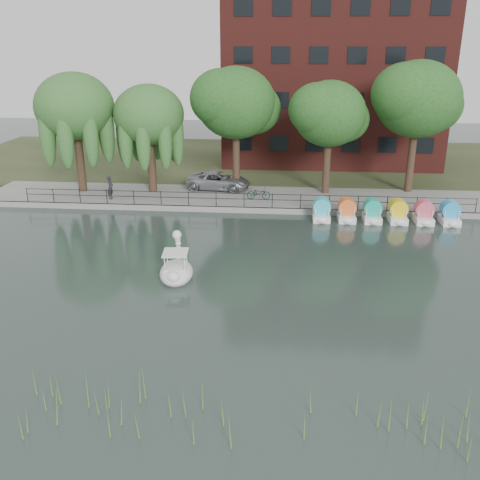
# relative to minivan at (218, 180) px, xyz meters

# --- Properties ---
(ground_plane) EXTENTS (120.00, 120.00, 0.00)m
(ground_plane) POSITION_rel_minivan_xyz_m (2.40, -17.79, -1.20)
(ground_plane) COLOR #3E4E49
(promenade) EXTENTS (40.00, 6.00, 0.40)m
(promenade) POSITION_rel_minivan_xyz_m (2.40, -1.79, -1.00)
(promenade) COLOR gray
(promenade) RESTS_ON ground_plane
(kerb) EXTENTS (40.00, 0.25, 0.40)m
(kerb) POSITION_rel_minivan_xyz_m (2.40, -4.74, -1.00)
(kerb) COLOR gray
(kerb) RESTS_ON ground_plane
(land_strip) EXTENTS (60.00, 22.00, 0.36)m
(land_strip) POSITION_rel_minivan_xyz_m (2.40, 12.21, -1.02)
(land_strip) COLOR #47512D
(land_strip) RESTS_ON ground_plane
(railing) EXTENTS (32.00, 0.05, 1.00)m
(railing) POSITION_rel_minivan_xyz_m (2.40, -4.54, -0.05)
(railing) COLOR black
(railing) RESTS_ON promenade
(apartment_building) EXTENTS (20.00, 10.07, 18.00)m
(apartment_building) POSITION_rel_minivan_xyz_m (9.40, 12.18, 8.16)
(apartment_building) COLOR #4C1E16
(apartment_building) RESTS_ON land_strip
(willow_left) EXTENTS (5.88, 5.88, 9.01)m
(willow_left) POSITION_rel_minivan_xyz_m (-10.60, -1.29, 5.67)
(willow_left) COLOR #473323
(willow_left) RESTS_ON promenade
(willow_mid) EXTENTS (5.32, 5.32, 8.15)m
(willow_mid) POSITION_rel_minivan_xyz_m (-5.10, -0.79, 5.05)
(willow_mid) COLOR #473323
(willow_mid) RESTS_ON promenade
(broadleaf_center) EXTENTS (6.00, 6.00, 9.25)m
(broadleaf_center) POSITION_rel_minivan_xyz_m (1.40, 0.21, 5.86)
(broadleaf_center) COLOR #473323
(broadleaf_center) RESTS_ON promenade
(broadleaf_right) EXTENTS (5.40, 5.40, 8.32)m
(broadleaf_right) POSITION_rel_minivan_xyz_m (8.40, -0.29, 5.19)
(broadleaf_right) COLOR #473323
(broadleaf_right) RESTS_ON promenade
(broadleaf_far) EXTENTS (6.30, 6.30, 9.71)m
(broadleaf_far) POSITION_rel_minivan_xyz_m (14.90, 0.71, 6.20)
(broadleaf_far) COLOR #473323
(broadleaf_far) RESTS_ON promenade
(minivan) EXTENTS (3.22, 5.98, 1.60)m
(minivan) POSITION_rel_minivan_xyz_m (0.00, 0.00, 0.00)
(minivan) COLOR gray
(minivan) RESTS_ON promenade
(bicycle) EXTENTS (0.66, 1.74, 1.00)m
(bicycle) POSITION_rel_minivan_xyz_m (3.33, -2.52, -0.30)
(bicycle) COLOR gray
(bicycle) RESTS_ON promenade
(pedestrian) EXTENTS (0.51, 0.73, 1.98)m
(pedestrian) POSITION_rel_minivan_xyz_m (-7.67, -3.37, 0.19)
(pedestrian) COLOR black
(pedestrian) RESTS_ON promenade
(swan_boat) EXTENTS (1.93, 2.86, 2.29)m
(swan_boat) POSITION_rel_minivan_xyz_m (-0.18, -16.13, -0.70)
(swan_boat) COLOR white
(swan_boat) RESTS_ON ground_plane
(pedal_boat_row) EXTENTS (9.65, 1.70, 1.40)m
(pedal_boat_row) POSITION_rel_minivan_xyz_m (12.05, -5.86, -0.59)
(pedal_boat_row) COLOR white
(pedal_boat_row) RESTS_ON ground_plane
(reed_bank) EXTENTS (24.00, 2.40, 1.20)m
(reed_bank) POSITION_rel_minivan_xyz_m (4.40, -27.29, -0.60)
(reed_bank) COLOR #669938
(reed_bank) RESTS_ON ground_plane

